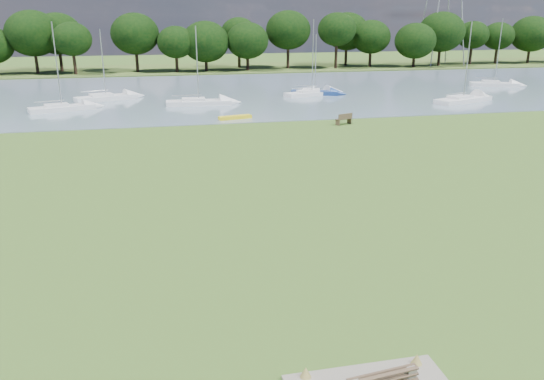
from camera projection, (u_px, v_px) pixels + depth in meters
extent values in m
plane|color=olive|center=(265.00, 211.00, 25.89)|extent=(220.00, 220.00, 0.00)
cube|color=gray|center=(197.00, 93.00, 64.86)|extent=(220.00, 40.00, 0.10)
cube|color=#4C6626|center=(183.00, 70.00, 92.69)|extent=(220.00, 20.00, 0.40)
cube|color=gray|center=(410.00, 376.00, 12.91)|extent=(0.25, 0.21, 0.56)
cube|color=brown|center=(375.00, 380.00, 13.03)|extent=(1.88, 0.62, 0.04)
cube|color=brown|center=(381.00, 376.00, 12.71)|extent=(1.85, 0.35, 0.45)
cube|color=brown|center=(338.00, 123.00, 45.93)|extent=(0.27, 0.48, 0.49)
cube|color=brown|center=(349.00, 121.00, 46.70)|extent=(0.27, 0.48, 0.49)
cube|color=brown|center=(344.00, 119.00, 46.24)|extent=(1.66, 1.08, 0.05)
cube|color=brown|center=(345.00, 116.00, 45.99)|extent=(1.49, 0.69, 0.48)
cube|color=yellow|center=(235.00, 117.00, 48.52)|extent=(3.14, 1.38, 0.31)
cylinder|color=black|center=(37.00, 63.00, 83.75)|extent=(0.45, 0.45, 3.41)
ellipsoid|color=black|center=(33.00, 36.00, 82.44)|extent=(6.26, 6.26, 5.32)
cylinder|color=black|center=(83.00, 61.00, 85.12)|extent=(0.45, 0.45, 3.67)
ellipsoid|color=black|center=(80.00, 32.00, 83.71)|extent=(7.15, 7.15, 6.08)
cylinder|color=black|center=(128.00, 63.00, 86.65)|extent=(0.45, 0.45, 2.90)
ellipsoid|color=black|center=(126.00, 41.00, 85.54)|extent=(8.04, 8.04, 6.84)
cylinder|color=black|center=(172.00, 61.00, 88.02)|extent=(0.45, 0.45, 3.15)
ellipsoid|color=black|center=(170.00, 37.00, 86.81)|extent=(6.26, 6.26, 5.32)
cylinder|color=black|center=(214.00, 60.00, 89.39)|extent=(0.45, 0.45, 3.41)
ellipsoid|color=black|center=(213.00, 34.00, 88.08)|extent=(7.15, 7.15, 6.08)
cylinder|color=black|center=(254.00, 58.00, 90.76)|extent=(0.45, 0.45, 3.67)
ellipsoid|color=black|center=(254.00, 31.00, 89.35)|extent=(8.04, 8.04, 6.84)
cylinder|color=black|center=(294.00, 60.00, 92.29)|extent=(0.45, 0.45, 2.90)
ellipsoid|color=black|center=(294.00, 39.00, 91.18)|extent=(6.26, 6.26, 5.32)
cylinder|color=black|center=(332.00, 59.00, 93.66)|extent=(0.45, 0.45, 3.15)
ellipsoid|color=black|center=(333.00, 36.00, 92.45)|extent=(7.15, 7.15, 6.08)
cylinder|color=black|center=(369.00, 57.00, 95.03)|extent=(0.45, 0.45, 3.41)
ellipsoid|color=black|center=(371.00, 33.00, 93.72)|extent=(8.04, 8.04, 6.84)
cylinder|color=black|center=(405.00, 56.00, 96.40)|extent=(0.45, 0.45, 3.67)
ellipsoid|color=black|center=(407.00, 30.00, 95.00)|extent=(6.26, 6.26, 5.32)
cylinder|color=black|center=(440.00, 57.00, 97.94)|extent=(0.45, 0.45, 2.90)
ellipsoid|color=black|center=(442.00, 38.00, 96.82)|extent=(7.15, 7.15, 6.08)
cylinder|color=black|center=(474.00, 56.00, 99.31)|extent=(0.45, 0.45, 3.15)
ellipsoid|color=black|center=(477.00, 35.00, 98.10)|extent=(8.04, 8.04, 6.84)
cylinder|color=black|center=(508.00, 55.00, 100.68)|extent=(0.45, 0.45, 3.41)
ellipsoid|color=black|center=(511.00, 32.00, 99.37)|extent=(6.26, 6.26, 5.32)
cylinder|color=black|center=(540.00, 54.00, 102.05)|extent=(0.45, 0.45, 3.67)
ellipsoid|color=black|center=(544.00, 29.00, 100.64)|extent=(7.15, 7.15, 6.08)
cube|color=white|center=(62.00, 107.00, 52.69)|extent=(6.41, 3.72, 0.65)
cube|color=white|center=(56.00, 104.00, 52.32)|extent=(2.50, 2.01, 0.42)
cylinder|color=#A5A8AD|center=(57.00, 65.00, 51.38)|extent=(0.11, 0.11, 8.03)
cube|color=white|center=(312.00, 93.00, 62.78)|extent=(7.01, 3.73, 0.60)
cube|color=white|center=(308.00, 90.00, 62.42)|extent=(2.69, 2.10, 0.39)
cylinder|color=#A5A8AD|center=(313.00, 56.00, 61.46)|extent=(0.10, 0.10, 8.18)
cube|color=navy|center=(315.00, 92.00, 63.32)|extent=(5.83, 3.51, 0.65)
cube|color=white|center=(311.00, 88.00, 63.26)|extent=(2.29, 1.87, 0.42)
cylinder|color=#A5A8AD|center=(316.00, 63.00, 62.26)|extent=(0.11, 0.11, 6.49)
cube|color=white|center=(106.00, 97.00, 59.27)|extent=(6.93, 4.28, 0.70)
cube|color=white|center=(101.00, 93.00, 58.85)|extent=(2.73, 2.26, 0.45)
cylinder|color=#A5A8AD|center=(103.00, 63.00, 58.10)|extent=(0.12, 0.12, 7.15)
cube|color=white|center=(199.00, 102.00, 56.10)|extent=(6.85, 2.07, 0.66)
cube|color=white|center=(193.00, 98.00, 55.87)|extent=(2.42, 1.56, 0.43)
cylinder|color=#A5A8AD|center=(197.00, 64.00, 54.86)|extent=(0.11, 0.11, 7.56)
cube|color=white|center=(494.00, 84.00, 70.80)|extent=(6.36, 3.86, 0.68)
cube|color=white|center=(491.00, 80.00, 70.74)|extent=(2.50, 2.05, 0.44)
cylinder|color=#A5A8AD|center=(499.00, 51.00, 69.47)|extent=(0.12, 0.12, 8.16)
cube|color=white|center=(463.00, 99.00, 57.99)|extent=(7.69, 4.72, 0.66)
cube|color=white|center=(460.00, 96.00, 57.55)|extent=(3.03, 2.49, 0.42)
cylinder|color=#A5A8AD|center=(468.00, 60.00, 56.69)|extent=(0.11, 0.11, 7.99)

